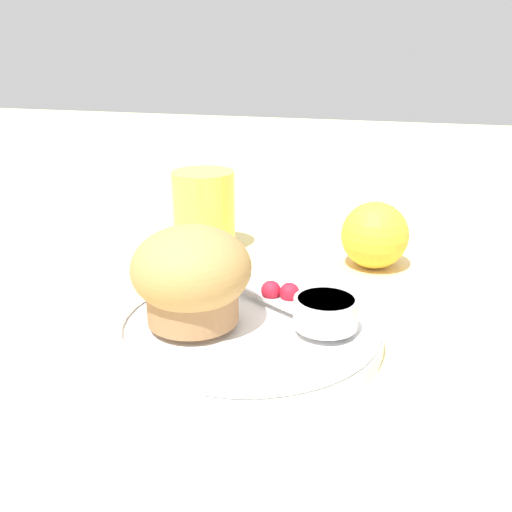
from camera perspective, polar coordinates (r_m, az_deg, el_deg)
The scene contains 8 objects.
ground_plane at distance 0.47m, azimuth -2.76°, elevation -8.61°, with size 3.00×3.00×0.00m, color beige.
plate at distance 0.46m, azimuth -0.73°, elevation -7.32°, with size 0.21×0.21×0.02m.
muffin at distance 0.44m, azimuth -6.46°, elevation -1.99°, with size 0.09×0.09×0.08m.
cream_ramekin at distance 0.45m, azimuth 6.98°, elevation -5.46°, with size 0.05×0.05×0.02m.
berry_pair at distance 0.49m, azimuth 2.43°, elevation -3.56°, with size 0.03×0.02×0.02m.
butter_knife at distance 0.50m, azimuth 0.21°, elevation -3.65°, with size 0.18×0.11×0.00m.
orange_fruit at distance 0.62m, azimuth 11.79°, elevation 2.05°, with size 0.07×0.07×0.07m.
juice_glass at distance 0.65m, azimuth -5.21°, elevation 4.40°, with size 0.07×0.07×0.09m.
Camera 1 is at (0.14, -0.38, 0.22)m, focal length 40.00 mm.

